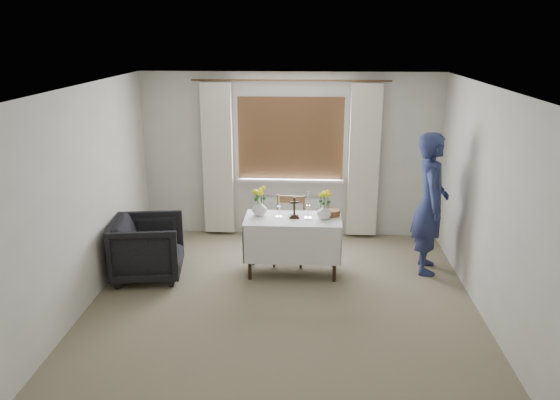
{
  "coord_description": "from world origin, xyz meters",
  "views": [
    {
      "loc": [
        0.3,
        -5.6,
        3.06
      ],
      "look_at": [
        -0.07,
        0.82,
        1.07
      ],
      "focal_mm": 35.0,
      "sensor_mm": 36.0,
      "label": 1
    }
  ],
  "objects_px": {
    "person": "(430,203)",
    "wooden_cross": "(294,208)",
    "altar_table": "(293,246)",
    "flower_vase_left": "(259,208)",
    "wooden_chair": "(289,231)",
    "flower_vase_right": "(324,212)",
    "armchair": "(148,248)"
  },
  "relations": [
    {
      "from": "altar_table",
      "to": "flower_vase_right",
      "type": "xyz_separation_m",
      "value": [
        0.4,
        -0.0,
        0.48
      ]
    },
    {
      "from": "flower_vase_left",
      "to": "person",
      "type": "bearing_deg",
      "value": 2.75
    },
    {
      "from": "wooden_cross",
      "to": "flower_vase_left",
      "type": "height_order",
      "value": "wooden_cross"
    },
    {
      "from": "altar_table",
      "to": "wooden_cross",
      "type": "height_order",
      "value": "wooden_cross"
    },
    {
      "from": "armchair",
      "to": "person",
      "type": "xyz_separation_m",
      "value": [
        3.62,
        0.42,
        0.53
      ]
    },
    {
      "from": "person",
      "to": "flower_vase_right",
      "type": "distance_m",
      "value": 1.39
    },
    {
      "from": "wooden_chair",
      "to": "wooden_cross",
      "type": "xyz_separation_m",
      "value": [
        0.08,
        -0.33,
        0.44
      ]
    },
    {
      "from": "wooden_chair",
      "to": "flower_vase_right",
      "type": "height_order",
      "value": "flower_vase_right"
    },
    {
      "from": "wooden_chair",
      "to": "wooden_cross",
      "type": "height_order",
      "value": "wooden_cross"
    },
    {
      "from": "altar_table",
      "to": "flower_vase_left",
      "type": "height_order",
      "value": "flower_vase_left"
    },
    {
      "from": "armchair",
      "to": "wooden_cross",
      "type": "height_order",
      "value": "wooden_cross"
    },
    {
      "from": "wooden_chair",
      "to": "armchair",
      "type": "height_order",
      "value": "wooden_chair"
    },
    {
      "from": "person",
      "to": "flower_vase_left",
      "type": "bearing_deg",
      "value": 98.33
    },
    {
      "from": "altar_table",
      "to": "person",
      "type": "xyz_separation_m",
      "value": [
        1.77,
        0.19,
        0.55
      ]
    },
    {
      "from": "person",
      "to": "flower_vase_left",
      "type": "xyz_separation_m",
      "value": [
        -2.21,
        -0.11,
        -0.07
      ]
    },
    {
      "from": "wooden_cross",
      "to": "flower_vase_right",
      "type": "bearing_deg",
      "value": -9.13
    },
    {
      "from": "armchair",
      "to": "wooden_cross",
      "type": "xyz_separation_m",
      "value": [
        1.87,
        0.23,
        0.5
      ]
    },
    {
      "from": "person",
      "to": "wooden_cross",
      "type": "relative_size",
      "value": 6.69
    },
    {
      "from": "armchair",
      "to": "wooden_cross",
      "type": "bearing_deg",
      "value": -91.11
    },
    {
      "from": "wooden_cross",
      "to": "wooden_chair",
      "type": "bearing_deg",
      "value": 95.56
    },
    {
      "from": "wooden_chair",
      "to": "armchair",
      "type": "bearing_deg",
      "value": -157.87
    },
    {
      "from": "wooden_cross",
      "to": "flower_vase_left",
      "type": "xyz_separation_m",
      "value": [
        -0.46,
        0.08,
        -0.04
      ]
    },
    {
      "from": "armchair",
      "to": "person",
      "type": "height_order",
      "value": "person"
    },
    {
      "from": "altar_table",
      "to": "wooden_cross",
      "type": "relative_size",
      "value": 4.47
    },
    {
      "from": "wooden_chair",
      "to": "wooden_cross",
      "type": "distance_m",
      "value": 0.56
    },
    {
      "from": "flower_vase_left",
      "to": "flower_vase_right",
      "type": "bearing_deg",
      "value": -6.23
    },
    {
      "from": "armchair",
      "to": "flower_vase_right",
      "type": "xyz_separation_m",
      "value": [
        2.25,
        0.22,
        0.46
      ]
    },
    {
      "from": "wooden_chair",
      "to": "flower_vase_right",
      "type": "relative_size",
      "value": 4.72
    },
    {
      "from": "altar_table",
      "to": "wooden_chair",
      "type": "height_order",
      "value": "wooden_chair"
    },
    {
      "from": "person",
      "to": "wooden_chair",
      "type": "bearing_deg",
      "value": 91.01
    },
    {
      "from": "altar_table",
      "to": "armchair",
      "type": "bearing_deg",
      "value": -173.14
    },
    {
      "from": "wooden_cross",
      "to": "altar_table",
      "type": "bearing_deg",
      "value": -161.08
    }
  ]
}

